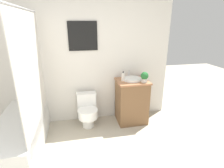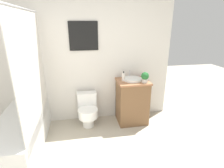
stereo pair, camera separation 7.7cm
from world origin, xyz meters
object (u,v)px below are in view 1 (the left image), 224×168
potted_plant (145,77)px  sink (132,79)px  toilet (87,110)px  soap_bottle (123,77)px

potted_plant → sink: bearing=137.3°
toilet → soap_bottle: (0.66, 0.00, 0.59)m
sink → potted_plant: size_ratio=2.01×
toilet → potted_plant: bearing=-8.6°
toilet → soap_bottle: 0.89m
sink → soap_bottle: 0.18m
sink → potted_plant: bearing=-42.7°
soap_bottle → potted_plant: (0.34, -0.15, 0.02)m
toilet → sink: size_ratio=1.61×
soap_bottle → potted_plant: size_ratio=0.94×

